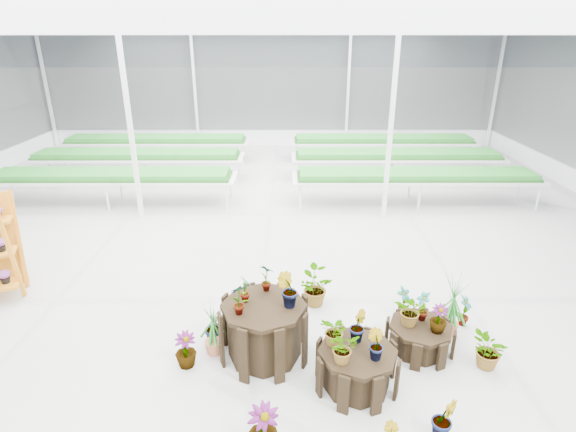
{
  "coord_description": "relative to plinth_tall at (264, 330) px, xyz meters",
  "views": [
    {
      "loc": [
        0.61,
        -6.33,
        4.2
      ],
      "look_at": [
        0.63,
        0.85,
        1.3
      ],
      "focal_mm": 28.0,
      "sensor_mm": 36.0,
      "label": 1
    }
  ],
  "objects": [
    {
      "name": "nursery_plants",
      "position": [
        1.04,
        0.12,
        0.06
      ],
      "size": [
        4.57,
        3.45,
        1.32
      ],
      "color": "#227425",
      "rests_on": "ground"
    },
    {
      "name": "greenhouse_shell",
      "position": [
        -0.29,
        1.17,
        1.84
      ],
      "size": [
        18.0,
        24.0,
        4.5
      ],
      "primitive_type": null,
      "color": "white",
      "rests_on": "ground"
    },
    {
      "name": "plinth_tall",
      "position": [
        0.0,
        0.0,
        0.0
      ],
      "size": [
        1.57,
        1.57,
        0.82
      ],
      "primitive_type": "cylinder",
      "rotation": [
        0.0,
        0.0,
        0.38
      ],
      "color": "black",
      "rests_on": "ground"
    },
    {
      "name": "steel_frame",
      "position": [
        -0.29,
        1.17,
        1.84
      ],
      "size": [
        18.0,
        24.0,
        4.5
      ],
      "primitive_type": null,
      "color": "silver",
      "rests_on": "ground"
    },
    {
      "name": "ground_plane",
      "position": [
        -0.29,
        1.17,
        -0.41
      ],
      "size": [
        24.0,
        24.0,
        0.0
      ],
      "primitive_type": "plane",
      "color": "gray",
      "rests_on": "ground"
    },
    {
      "name": "nursery_benches",
      "position": [
        -0.29,
        8.37,
        0.01
      ],
      "size": [
        16.0,
        7.0,
        0.84
      ],
      "primitive_type": null,
      "color": "silver",
      "rests_on": "ground"
    },
    {
      "name": "plinth_mid",
      "position": [
        1.2,
        -0.6,
        -0.14
      ],
      "size": [
        1.32,
        1.32,
        0.54
      ],
      "primitive_type": "cylinder",
      "rotation": [
        0.0,
        0.0,
        0.34
      ],
      "color": "black",
      "rests_on": "ground"
    },
    {
      "name": "plinth_low",
      "position": [
        2.2,
        0.1,
        -0.21
      ],
      "size": [
        1.18,
        1.18,
        0.41
      ],
      "primitive_type": "cylinder",
      "rotation": [
        0.0,
        0.0,
        -0.36
      ],
      "color": "black",
      "rests_on": "ground"
    }
  ]
}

